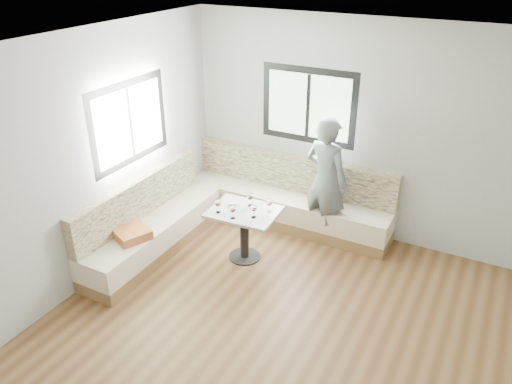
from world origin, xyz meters
TOP-DOWN VIEW (x-y plane):
  - room at (-0.08, 0.08)m, footprint 5.01×5.01m
  - banquette at (-1.59, 1.63)m, footprint 2.90×2.80m
  - table at (-1.15, 1.22)m, footprint 0.85×0.68m
  - person at (-0.46, 2.12)m, footprint 0.70×0.56m
  - olive_ramekin at (-1.34, 1.28)m, footprint 0.10×0.10m
  - wine_glass_a at (-1.40, 1.04)m, footprint 0.08×0.08m
  - wine_glass_b at (-1.18, 1.00)m, footprint 0.08×0.08m
  - wine_glass_c at (-0.97, 1.13)m, footprint 0.08×0.08m
  - wine_glass_d at (-1.15, 1.37)m, footprint 0.08×0.08m
  - wine_glass_e at (-0.88, 1.34)m, footprint 0.08×0.08m

SIDE VIEW (x-z plane):
  - banquette at x=-1.59m, z-range -0.14..0.81m
  - table at x=-1.15m, z-range 0.17..0.83m
  - olive_ramekin at x=-1.34m, z-range 0.67..0.71m
  - wine_glass_a at x=-1.40m, z-range 0.70..0.88m
  - wine_glass_b at x=-1.18m, z-range 0.70..0.88m
  - wine_glass_c at x=-0.97m, z-range 0.70..0.88m
  - wine_glass_d at x=-1.15m, z-range 0.70..0.88m
  - wine_glass_e at x=-0.88m, z-range 0.70..0.88m
  - person at x=-0.46m, z-range 0.00..1.68m
  - room at x=-0.08m, z-range 0.01..2.82m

